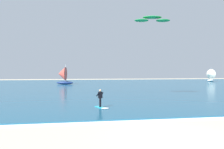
% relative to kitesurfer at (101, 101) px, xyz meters
% --- Properties ---
extents(ground_plane, '(220.00, 220.00, 0.00)m').
position_rel_kitesurfer_xyz_m(ground_plane, '(2.06, -10.14, -0.70)').
color(ground_plane, beige).
extents(ocean, '(160.00, 90.00, 0.10)m').
position_rel_kitesurfer_xyz_m(ocean, '(2.06, 39.18, -0.65)').
color(ocean, navy).
rests_on(ocean, ground).
extents(shoreline_foam, '(69.46, 1.59, 0.01)m').
position_rel_kitesurfer_xyz_m(shoreline_foam, '(-0.26, -6.00, -0.70)').
color(shoreline_foam, white).
rests_on(shoreline_foam, ground).
extents(kitesurfer, '(1.18, 2.03, 1.67)m').
position_rel_kitesurfer_xyz_m(kitesurfer, '(0.00, 0.00, 0.00)').
color(kitesurfer, '#26B2CC').
rests_on(kitesurfer, ocean).
extents(kite, '(4.96, 2.32, 0.72)m').
position_rel_kitesurfer_xyz_m(kite, '(8.26, 9.30, 9.75)').
color(kite, '#198C3F').
extents(sailboat_heeled_over, '(4.27, 3.84, 4.75)m').
position_rel_kitesurfer_xyz_m(sailboat_heeled_over, '(45.68, 54.96, 1.58)').
color(sailboat_heeled_over, white).
rests_on(sailboat_heeled_over, ocean).
extents(sailboat_far_right, '(4.64, 4.04, 5.24)m').
position_rel_kitesurfer_xyz_m(sailboat_far_right, '(-3.90, 45.03, 1.80)').
color(sailboat_far_right, navy).
rests_on(sailboat_far_right, ocean).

